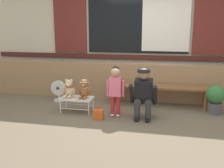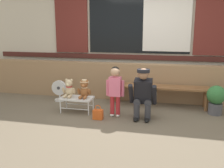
{
  "view_description": "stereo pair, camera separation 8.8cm",
  "coord_description": "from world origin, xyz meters",
  "px_view_note": "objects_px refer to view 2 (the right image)",
  "views": [
    {
      "loc": [
        0.72,
        -4.38,
        1.66
      ],
      "look_at": [
        -0.34,
        0.53,
        0.55
      ],
      "focal_mm": 41.31,
      "sensor_mm": 36.0,
      "label": 1
    },
    {
      "loc": [
        0.8,
        -4.36,
        1.66
      ],
      "look_at": [
        -0.34,
        0.53,
        0.55
      ],
      "focal_mm": 41.31,
      "sensor_mm": 36.0,
      "label": 2
    }
  ],
  "objects_px": {
    "teddy_bear_with_hat": "(84,89)",
    "adult_crouching": "(144,93)",
    "teddy_bear_plain": "(69,89)",
    "floor_fan": "(59,91)",
    "child_standing": "(115,86)",
    "wooden_bench_long": "(158,89)",
    "small_display_bench": "(77,99)",
    "potted_plant": "(216,98)",
    "handbag_on_ground": "(98,114)"
  },
  "relations": [
    {
      "from": "potted_plant",
      "to": "teddy_bear_plain",
      "type": "bearing_deg",
      "value": -170.55
    },
    {
      "from": "wooden_bench_long",
      "to": "potted_plant",
      "type": "height_order",
      "value": "potted_plant"
    },
    {
      "from": "teddy_bear_with_hat",
      "to": "adult_crouching",
      "type": "height_order",
      "value": "adult_crouching"
    },
    {
      "from": "wooden_bench_long",
      "to": "teddy_bear_plain",
      "type": "height_order",
      "value": "teddy_bear_plain"
    },
    {
      "from": "teddy_bear_plain",
      "to": "potted_plant",
      "type": "bearing_deg",
      "value": 9.45
    },
    {
      "from": "handbag_on_ground",
      "to": "potted_plant",
      "type": "bearing_deg",
      "value": 20.18
    },
    {
      "from": "child_standing",
      "to": "adult_crouching",
      "type": "distance_m",
      "value": 0.54
    },
    {
      "from": "small_display_bench",
      "to": "child_standing",
      "type": "height_order",
      "value": "child_standing"
    },
    {
      "from": "adult_crouching",
      "to": "potted_plant",
      "type": "xyz_separation_m",
      "value": [
        1.34,
        0.56,
        -0.16
      ]
    },
    {
      "from": "potted_plant",
      "to": "floor_fan",
      "type": "relative_size",
      "value": 1.19
    },
    {
      "from": "teddy_bear_with_hat",
      "to": "handbag_on_ground",
      "type": "relative_size",
      "value": 1.34
    },
    {
      "from": "handbag_on_ground",
      "to": "wooden_bench_long",
      "type": "bearing_deg",
      "value": 46.91
    },
    {
      "from": "adult_crouching",
      "to": "small_display_bench",
      "type": "bearing_deg",
      "value": 176.39
    },
    {
      "from": "teddy_bear_with_hat",
      "to": "potted_plant",
      "type": "height_order",
      "value": "teddy_bear_with_hat"
    },
    {
      "from": "wooden_bench_long",
      "to": "floor_fan",
      "type": "bearing_deg",
      "value": -176.73
    },
    {
      "from": "wooden_bench_long",
      "to": "teddy_bear_with_hat",
      "type": "relative_size",
      "value": 5.78
    },
    {
      "from": "child_standing",
      "to": "potted_plant",
      "type": "height_order",
      "value": "child_standing"
    },
    {
      "from": "floor_fan",
      "to": "handbag_on_ground",
      "type": "bearing_deg",
      "value": -38.89
    },
    {
      "from": "potted_plant",
      "to": "floor_fan",
      "type": "height_order",
      "value": "potted_plant"
    },
    {
      "from": "small_display_bench",
      "to": "floor_fan",
      "type": "relative_size",
      "value": 1.33
    },
    {
      "from": "small_display_bench",
      "to": "teddy_bear_plain",
      "type": "height_order",
      "value": "teddy_bear_plain"
    },
    {
      "from": "handbag_on_ground",
      "to": "teddy_bear_plain",
      "type": "bearing_deg",
      "value": 155.29
    },
    {
      "from": "wooden_bench_long",
      "to": "adult_crouching",
      "type": "xyz_separation_m",
      "value": [
        -0.22,
        -0.87,
        0.11
      ]
    },
    {
      "from": "teddy_bear_with_hat",
      "to": "adult_crouching",
      "type": "distance_m",
      "value": 1.17
    },
    {
      "from": "small_display_bench",
      "to": "handbag_on_ground",
      "type": "distance_m",
      "value": 0.64
    },
    {
      "from": "floor_fan",
      "to": "adult_crouching",
      "type": "bearing_deg",
      "value": -20.22
    },
    {
      "from": "teddy_bear_plain",
      "to": "handbag_on_ground",
      "type": "distance_m",
      "value": 0.84
    },
    {
      "from": "teddy_bear_plain",
      "to": "wooden_bench_long",
      "type": "bearing_deg",
      "value": 24.49
    },
    {
      "from": "teddy_bear_plain",
      "to": "handbag_on_ground",
      "type": "xyz_separation_m",
      "value": [
        0.69,
        -0.32,
        -0.37
      ]
    },
    {
      "from": "teddy_bear_plain",
      "to": "potted_plant",
      "type": "relative_size",
      "value": 0.64
    },
    {
      "from": "wooden_bench_long",
      "to": "child_standing",
      "type": "distance_m",
      "value": 1.17
    },
    {
      "from": "child_standing",
      "to": "wooden_bench_long",
      "type": "bearing_deg",
      "value": 48.86
    },
    {
      "from": "small_display_bench",
      "to": "floor_fan",
      "type": "bearing_deg",
      "value": 135.86
    },
    {
      "from": "potted_plant",
      "to": "child_standing",
      "type": "bearing_deg",
      "value": -163.5
    },
    {
      "from": "teddy_bear_plain",
      "to": "floor_fan",
      "type": "xyz_separation_m",
      "value": [
        -0.51,
        0.65,
        -0.23
      ]
    },
    {
      "from": "teddy_bear_with_hat",
      "to": "child_standing",
      "type": "distance_m",
      "value": 0.66
    },
    {
      "from": "teddy_bear_plain",
      "to": "potted_plant",
      "type": "xyz_separation_m",
      "value": [
        2.83,
        0.47,
        -0.14
      ]
    },
    {
      "from": "teddy_bear_plain",
      "to": "adult_crouching",
      "type": "relative_size",
      "value": 0.38
    },
    {
      "from": "small_display_bench",
      "to": "teddy_bear_plain",
      "type": "xyz_separation_m",
      "value": [
        -0.16,
        0.0,
        0.2
      ]
    },
    {
      "from": "wooden_bench_long",
      "to": "small_display_bench",
      "type": "height_order",
      "value": "wooden_bench_long"
    },
    {
      "from": "teddy_bear_plain",
      "to": "floor_fan",
      "type": "bearing_deg",
      "value": 128.23
    },
    {
      "from": "adult_crouching",
      "to": "handbag_on_ground",
      "type": "bearing_deg",
      "value": -163.97
    },
    {
      "from": "teddy_bear_with_hat",
      "to": "adult_crouching",
      "type": "relative_size",
      "value": 0.38
    },
    {
      "from": "wooden_bench_long",
      "to": "small_display_bench",
      "type": "distance_m",
      "value": 1.74
    },
    {
      "from": "small_display_bench",
      "to": "teddy_bear_with_hat",
      "type": "height_order",
      "value": "teddy_bear_with_hat"
    },
    {
      "from": "adult_crouching",
      "to": "teddy_bear_with_hat",
      "type": "bearing_deg",
      "value": 175.79
    },
    {
      "from": "child_standing",
      "to": "small_display_bench",
      "type": "bearing_deg",
      "value": 174.17
    },
    {
      "from": "potted_plant",
      "to": "floor_fan",
      "type": "distance_m",
      "value": 3.35
    },
    {
      "from": "wooden_bench_long",
      "to": "floor_fan",
      "type": "xyz_separation_m",
      "value": [
        -2.23,
        -0.13,
        -0.13
      ]
    },
    {
      "from": "small_display_bench",
      "to": "adult_crouching",
      "type": "distance_m",
      "value": 1.35
    }
  ]
}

